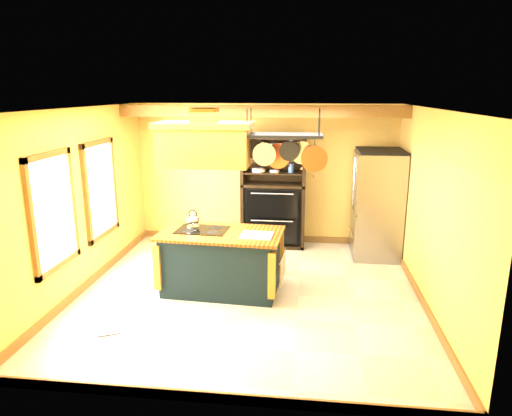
% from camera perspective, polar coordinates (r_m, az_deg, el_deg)
% --- Properties ---
extents(floor, '(5.00, 5.00, 0.00)m').
position_cam_1_polar(floor, '(6.92, -0.91, -10.59)').
color(floor, beige).
rests_on(floor, ground).
extents(ceiling, '(5.00, 5.00, 0.00)m').
position_cam_1_polar(ceiling, '(6.28, -1.01, 12.34)').
color(ceiling, white).
rests_on(ceiling, wall_back).
extents(wall_back, '(5.00, 0.02, 2.70)m').
position_cam_1_polar(wall_back, '(8.90, 1.15, 4.23)').
color(wall_back, gold).
rests_on(wall_back, floor).
extents(wall_front, '(5.00, 0.02, 2.70)m').
position_cam_1_polar(wall_front, '(4.12, -5.56, -8.18)').
color(wall_front, gold).
rests_on(wall_front, floor).
extents(wall_left, '(0.02, 5.00, 2.70)m').
position_cam_1_polar(wall_left, '(7.23, -21.02, 0.84)').
color(wall_left, gold).
rests_on(wall_left, floor).
extents(wall_right, '(0.02, 5.00, 2.70)m').
position_cam_1_polar(wall_right, '(6.63, 20.99, -0.32)').
color(wall_right, gold).
rests_on(wall_right, floor).
extents(ceiling_beam, '(5.00, 0.15, 0.20)m').
position_cam_1_polar(ceiling_beam, '(7.97, 0.64, 12.01)').
color(ceiling_beam, olive).
rests_on(ceiling_beam, ceiling).
extents(window_near, '(0.06, 1.06, 1.56)m').
position_cam_1_polar(window_near, '(6.52, -23.97, -0.39)').
color(window_near, olive).
rests_on(window_near, wall_left).
extents(window_far, '(0.06, 1.06, 1.56)m').
position_cam_1_polar(window_far, '(7.72, -18.81, 2.25)').
color(window_far, olive).
rests_on(window_far, wall_left).
extents(kitchen_island, '(1.85, 1.10, 1.11)m').
position_cam_1_polar(kitchen_island, '(6.86, -4.35, -6.62)').
color(kitchen_island, black).
rests_on(kitchen_island, floor).
extents(range_hood, '(1.33, 0.75, 0.80)m').
position_cam_1_polar(range_hood, '(6.48, -6.39, 8.18)').
color(range_hood, '#B58F2D').
rests_on(range_hood, ceiling).
extents(pot_rack, '(1.16, 0.53, 0.84)m').
position_cam_1_polar(pot_rack, '(6.33, 3.59, 7.93)').
color(pot_rack, black).
rests_on(pot_rack, ceiling).
extents(refrigerator, '(0.82, 0.97, 1.90)m').
position_cam_1_polar(refrigerator, '(8.45, 14.86, 0.23)').
color(refrigerator, gray).
rests_on(refrigerator, floor).
extents(hutch, '(1.21, 0.55, 2.14)m').
position_cam_1_polar(hutch, '(8.76, 2.20, 0.64)').
color(hutch, black).
rests_on(hutch, floor).
extents(floor_register, '(0.30, 0.22, 0.01)m').
position_cam_1_polar(floor_register, '(6.16, -17.88, -14.66)').
color(floor_register, black).
rests_on(floor_register, floor).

